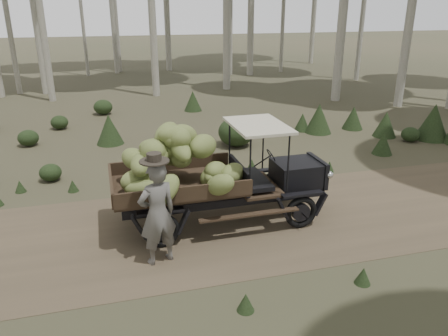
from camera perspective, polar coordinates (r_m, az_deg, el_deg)
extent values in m
plane|color=#473D2B|center=(9.21, 1.01, -7.33)|extent=(120.00, 120.00, 0.00)
cube|color=brown|center=(9.21, 1.01, -7.30)|extent=(70.00, 4.00, 0.01)
cube|color=black|center=(9.50, 9.35, -0.62)|extent=(0.93, 0.88, 0.50)
cube|color=black|center=(9.72, 12.05, -0.32)|extent=(0.10, 0.92, 0.57)
cube|color=black|center=(9.02, 1.96, -0.89)|extent=(0.09, 1.28, 0.50)
cube|color=#38281C|center=(8.78, -6.06, -2.28)|extent=(2.58, 1.68, 0.07)
cube|color=#38281C|center=(9.48, -6.98, 0.51)|extent=(2.57, 0.08, 0.29)
cube|color=#38281C|center=(7.96, -5.06, -3.42)|extent=(2.57, 0.08, 0.29)
cube|color=#38281C|center=(8.62, -14.53, -2.12)|extent=(0.07, 1.65, 0.29)
cube|color=beige|center=(8.82, 4.49, 5.58)|extent=(1.07, 1.57, 0.05)
cube|color=black|center=(9.41, -0.58, -2.83)|extent=(4.22, 0.14, 0.16)
cube|color=black|center=(8.80, 0.62, -4.57)|extent=(4.22, 0.14, 0.16)
torus|color=black|center=(10.26, 6.53, -2.26)|extent=(0.70, 0.13, 0.70)
torus|color=black|center=(9.05, 10.02, -5.71)|extent=(0.70, 0.13, 0.70)
torus|color=black|center=(9.62, -9.40, -4.04)|extent=(0.70, 0.13, 0.70)
torus|color=black|center=(8.31, -8.15, -8.12)|extent=(0.70, 0.13, 0.70)
sphere|color=beige|center=(10.08, 11.37, 0.77)|extent=(0.16, 0.16, 0.16)
sphere|color=beige|center=(9.40, 13.61, -0.88)|extent=(0.16, 0.16, 0.16)
ellipsoid|color=olive|center=(8.61, -1.18, -1.17)|extent=(0.82, 0.72, 0.48)
ellipsoid|color=olive|center=(9.01, -7.68, 1.67)|extent=(0.80, 0.52, 0.57)
ellipsoid|color=olive|center=(8.36, -8.33, 2.00)|extent=(0.49, 0.74, 0.56)
ellipsoid|color=olive|center=(8.42, -6.30, 3.90)|extent=(0.82, 0.86, 0.54)
ellipsoid|color=olive|center=(8.63, -1.00, -0.55)|extent=(0.85, 0.97, 0.70)
ellipsoid|color=olive|center=(8.56, -5.70, 1.25)|extent=(0.73, 0.70, 0.55)
ellipsoid|color=olive|center=(8.60, -8.98, 2.73)|extent=(0.68, 0.45, 0.35)
ellipsoid|color=olive|center=(8.54, -7.49, 4.39)|extent=(0.77, 0.91, 0.54)
ellipsoid|color=olive|center=(8.20, -10.58, -2.69)|extent=(0.82, 0.61, 0.43)
ellipsoid|color=olive|center=(8.71, -6.72, 1.42)|extent=(0.69, 0.55, 0.36)
ellipsoid|color=olive|center=(8.31, -9.23, 2.14)|extent=(0.65, 0.79, 0.60)
ellipsoid|color=olive|center=(8.45, -5.33, 4.31)|extent=(0.87, 0.81, 0.62)
ellipsoid|color=olive|center=(8.41, -11.45, -1.66)|extent=(0.71, 0.59, 0.46)
ellipsoid|color=olive|center=(9.00, -5.49, 1.89)|extent=(0.74, 0.53, 0.55)
ellipsoid|color=olive|center=(8.54, -7.65, 3.00)|extent=(0.58, 0.86, 0.59)
ellipsoid|color=olive|center=(8.34, -5.98, 3.73)|extent=(0.53, 0.86, 0.68)
ellipsoid|color=olive|center=(8.65, -1.76, -1.01)|extent=(0.57, 0.89, 0.49)
ellipsoid|color=olive|center=(8.30, -10.76, 0.41)|extent=(0.51, 0.81, 0.40)
ellipsoid|color=olive|center=(8.25, -5.77, 2.50)|extent=(0.50, 0.86, 0.55)
ellipsoid|color=olive|center=(8.27, -6.62, 4.28)|extent=(0.67, 0.39, 0.43)
ellipsoid|color=olive|center=(8.62, 1.12, -0.74)|extent=(0.82, 0.90, 0.49)
ellipsoid|color=olive|center=(8.72, -11.57, 1.11)|extent=(0.76, 0.80, 0.56)
ellipsoid|color=olive|center=(8.56, -2.86, 2.85)|extent=(0.88, 0.88, 0.53)
ellipsoid|color=olive|center=(7.81, -7.67, -2.85)|extent=(0.87, 0.82, 0.69)
ellipsoid|color=olive|center=(8.00, -0.51, -2.21)|extent=(0.75, 0.83, 0.64)
imported|color=#5B5854|center=(7.61, -8.69, -5.96)|extent=(0.79, 0.64, 1.88)
cylinder|color=#2D271F|center=(7.23, -9.10, 0.89)|extent=(0.63, 0.63, 0.03)
cylinder|color=#2D271F|center=(7.21, -9.13, 1.36)|extent=(0.32, 0.32, 0.15)
ellipsoid|color=#233319|center=(15.47, -24.21, 3.60)|extent=(0.65, 0.65, 0.52)
cone|color=#233319|center=(16.10, 10.19, 5.93)|extent=(0.58, 0.58, 0.64)
ellipsoid|color=#233319|center=(18.94, -15.52, 7.68)|extent=(0.76, 0.76, 0.61)
ellipsoid|color=#233319|center=(14.05, 1.60, 4.74)|extent=(1.15, 1.15, 0.92)
cone|color=#233319|center=(16.75, 16.52, 6.31)|extent=(0.75, 0.75, 0.83)
ellipsoid|color=#233319|center=(15.84, 23.18, 4.05)|extent=(0.60, 0.60, 0.48)
cone|color=#233319|center=(14.17, 20.06, 3.05)|extent=(0.61, 0.61, 0.68)
cone|color=#233319|center=(16.35, 25.67, 5.47)|extent=(1.09, 1.09, 1.22)
cone|color=#233319|center=(15.92, 12.28, 6.36)|extent=(0.94, 0.94, 1.04)
cone|color=#233319|center=(16.10, 20.34, 5.40)|extent=(0.79, 0.79, 0.88)
ellipsoid|color=#233319|center=(12.15, -21.73, -0.55)|extent=(0.56, 0.56, 0.45)
cone|color=#233319|center=(14.75, -14.76, 4.91)|extent=(0.88, 0.88, 0.98)
ellipsoid|color=#233319|center=(17.17, -20.70, 5.60)|extent=(0.62, 0.62, 0.50)
cone|color=#233319|center=(18.97, -4.09, 8.73)|extent=(0.76, 0.76, 0.84)
cone|color=#233319|center=(11.93, -0.05, 0.19)|extent=(0.27, 0.27, 0.30)
cone|color=#233319|center=(11.31, -19.15, -2.20)|extent=(0.27, 0.27, 0.30)
cone|color=#233319|center=(7.70, 17.71, -13.24)|extent=(0.27, 0.27, 0.30)
cone|color=#233319|center=(11.76, -25.10, -2.18)|extent=(0.27, 0.27, 0.30)
cone|color=#233319|center=(12.28, 13.60, 0.20)|extent=(0.27, 0.27, 0.30)
cone|color=#233319|center=(11.00, -3.65, -1.67)|extent=(0.27, 0.27, 0.30)
cone|color=#233319|center=(11.76, 7.77, -0.31)|extent=(0.27, 0.27, 0.30)
cone|color=#233319|center=(11.36, -11.28, -1.31)|extent=(0.27, 0.27, 0.30)
cone|color=#233319|center=(11.65, -7.58, -0.52)|extent=(0.27, 0.27, 0.30)
cone|color=#233319|center=(12.13, 3.64, 0.50)|extent=(0.27, 0.27, 0.30)
cone|color=#233319|center=(6.82, 2.85, -17.09)|extent=(0.27, 0.27, 0.30)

